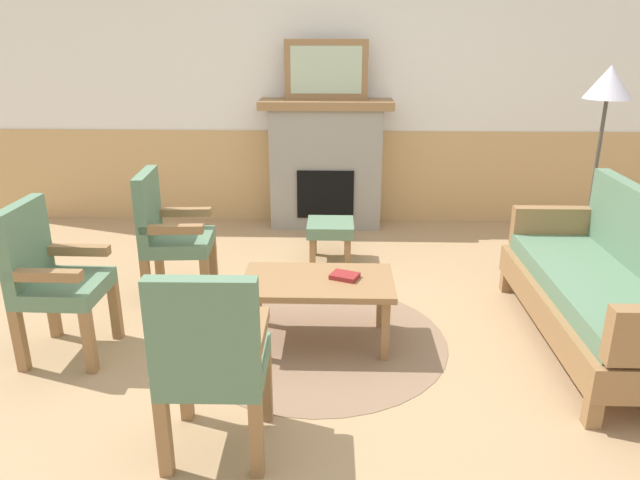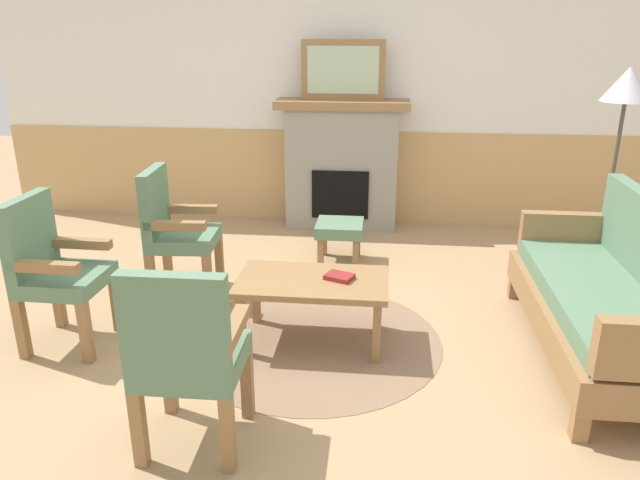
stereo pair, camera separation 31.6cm
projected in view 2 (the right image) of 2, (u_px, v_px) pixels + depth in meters
name	position (u px, v px, depth m)	size (l,w,h in m)	color
ground_plane	(314.00, 334.00, 4.03)	(14.00, 14.00, 0.00)	tan
wall_back	(345.00, 94.00, 6.02)	(7.20, 0.14, 2.70)	white
fireplace	(342.00, 164.00, 6.00)	(1.30, 0.44, 1.28)	gray
framed_picture	(343.00, 70.00, 5.70)	(0.80, 0.04, 0.56)	olive
couch	(606.00, 299.00, 3.63)	(0.70, 1.80, 0.98)	olive
coffee_table	(312.00, 287.00, 3.82)	(0.96, 0.56, 0.44)	olive
round_rug	(313.00, 340.00, 3.95)	(1.69, 1.69, 0.01)	#896B51
book_on_table	(339.00, 277.00, 3.80)	(0.17, 0.13, 0.03)	maroon
footstool	(340.00, 231.00, 5.18)	(0.40, 0.40, 0.36)	olive
armchair_near_fireplace	(174.00, 227.00, 4.47)	(0.51, 0.51, 0.98)	olive
armchair_by_window_left	(53.00, 266.00, 3.75)	(0.49, 0.49, 0.98)	olive
armchair_front_left	(187.00, 351.00, 2.77)	(0.49, 0.49, 0.98)	olive
floor_lamp_by_couch	(625.00, 99.00, 4.41)	(0.36, 0.36, 1.68)	#332D28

